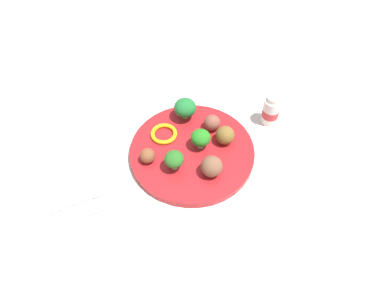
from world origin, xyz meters
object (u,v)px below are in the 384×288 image
Objects in this scene: pepper_ring_mid_right at (164,134)px; knife at (88,213)px; plate at (192,152)px; yogurt_bottle at (270,111)px; broccoli_floret_mid_left at (185,108)px; meatball_back_right at (212,123)px; meatball_near_rim at (225,135)px; broccoli_floret_back_right at (200,138)px; meatball_front_left at (148,156)px; napkin at (82,208)px; meatball_mid_left at (212,166)px; fork at (82,199)px; broccoli_floret_far_rim at (174,159)px.

pepper_ring_mid_right reaches higher than knife.
yogurt_bottle is at bearing 0.41° from plate.
pepper_ring_mid_right is (-0.07, -0.03, -0.03)m from broccoli_floret_mid_left.
meatball_back_right is at bearing -57.45° from broccoli_floret_mid_left.
meatball_near_rim is (0.04, -0.11, -0.01)m from broccoli_floret_mid_left.
broccoli_floret_back_right is 1.41× the size of meatball_front_left.
plate is at bearing 3.93° from napkin.
meatball_front_left is at bearing 168.99° from plate.
napkin is at bearing -159.23° from pepper_ring_mid_right.
meatball_mid_left is 0.32× the size of knife.
fork is 0.83× the size of knife.
knife is (-0.22, -0.10, -0.01)m from pepper_ring_mid_right.
meatball_mid_left is at bearing -15.72° from fork.
meatball_front_left is (-0.10, 0.02, 0.02)m from plate.
yogurt_bottle is (0.47, 0.00, 0.03)m from fork.
plate is at bearing -109.05° from broccoli_floret_mid_left.
broccoli_floret_mid_left is at bearing 18.14° from fork.
meatball_near_rim is 0.34m from napkin.
pepper_ring_mid_right is at bearing 130.99° from broccoli_floret_back_right.
plate is at bearing 8.01° from knife.
meatball_front_left is at bearing 132.85° from broccoli_floret_far_rim.
plate is 2.32× the size of fork.
broccoli_floret_far_rim is (-0.06, -0.03, 0.04)m from plate.
fork and knife have the same top height.
meatball_mid_left is 0.58× the size of yogurt_bottle.
meatball_front_left is 0.23× the size of knife.
plate is 0.26m from fork.
plate is at bearing -179.59° from yogurt_bottle.
broccoli_floret_mid_left is 0.68× the size of yogurt_bottle.
broccoli_floret_far_rim reaches higher than meatball_near_rim.
napkin is 0.02m from knife.
yogurt_bottle reaches higher than meatball_front_left.
broccoli_floret_back_right is 0.28m from fork.
meatball_mid_left is (0.06, -0.05, -0.01)m from broccoli_floret_far_rim.
meatball_front_left is 0.88× the size of meatball_back_right.
broccoli_floret_mid_left is 0.08m from pepper_ring_mid_right.
pepper_ring_mid_right is (-0.11, 0.08, -0.02)m from meatball_near_rim.
plate is 0.08m from meatball_near_rim.
napkin is (-0.17, -0.04, -0.03)m from meatball_front_left.
broccoli_floret_back_right is 0.29m from napkin.
broccoli_floret_far_rim is 0.60× the size of yogurt_bottle.
broccoli_floret_far_rim reaches higher than pepper_ring_mid_right.
fork is (-0.26, 0.07, -0.03)m from meatball_mid_left.
pepper_ring_mid_right is (0.06, 0.05, -0.01)m from meatball_front_left.
knife is at bearing 171.69° from meatball_mid_left.
broccoli_floret_mid_left reaches higher than meatball_mid_left.
meatball_mid_left is (0.01, -0.07, 0.03)m from plate.
meatball_mid_left reaches higher than knife.
broccoli_floret_back_right reaches higher than fork.
knife is at bearing -172.40° from broccoli_floret_back_right.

